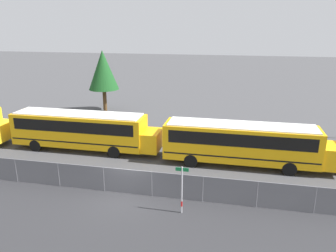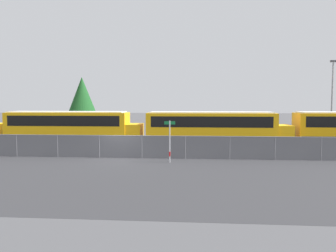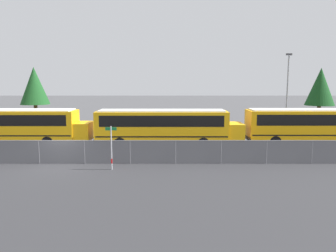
% 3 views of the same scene
% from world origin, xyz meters
% --- Properties ---
extents(ground_plane, '(200.00, 200.00, 0.00)m').
position_xyz_m(ground_plane, '(0.00, 0.00, 0.00)').
color(ground_plane, '#424244').
extents(fence, '(63.54, 0.07, 1.60)m').
position_xyz_m(fence, '(-0.00, -0.00, 0.82)').
color(fence, '#9EA0A5').
rests_on(fence, ground_plane).
extents(school_bus_1, '(12.26, 2.48, 3.09)m').
position_xyz_m(school_bus_1, '(-5.92, 6.25, 1.84)').
color(school_bus_1, '#EDA80F').
rests_on(school_bus_1, ground_plane).
extents(school_bus_2, '(12.26, 2.48, 3.09)m').
position_xyz_m(school_bus_2, '(6.81, 5.76, 1.84)').
color(school_bus_2, '#EDA80F').
rests_on(school_bus_2, ground_plane).
extents(street_sign, '(0.70, 0.09, 2.72)m').
position_xyz_m(street_sign, '(3.56, -1.44, 1.45)').
color(street_sign, '#B7B7BC').
rests_on(street_sign, ground_plane).
extents(tree_0, '(3.46, 3.46, 7.14)m').
position_xyz_m(tree_0, '(-9.13, 18.64, 4.85)').
color(tree_0, '#51381E').
rests_on(tree_0, ground_plane).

